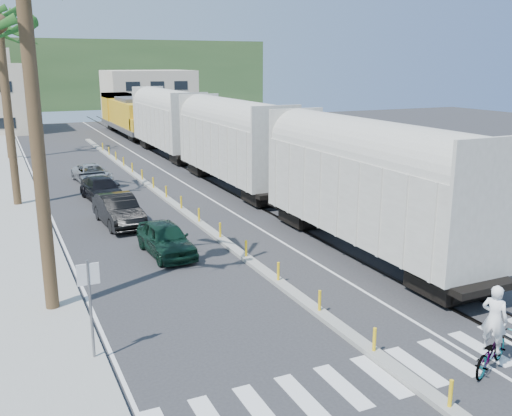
% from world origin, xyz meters
% --- Properties ---
extents(ground, '(140.00, 140.00, 0.00)m').
position_xyz_m(ground, '(0.00, 0.00, 0.00)').
color(ground, '#28282B').
rests_on(ground, ground).
extents(sidewalk, '(3.00, 90.00, 0.15)m').
position_xyz_m(sidewalk, '(-8.50, 25.00, 0.07)').
color(sidewalk, gray).
rests_on(sidewalk, ground).
extents(rails, '(1.56, 100.00, 0.06)m').
position_xyz_m(rails, '(5.00, 28.00, 0.03)').
color(rails, black).
rests_on(rails, ground).
extents(median, '(0.45, 60.00, 0.85)m').
position_xyz_m(median, '(0.00, 19.96, 0.09)').
color(median, gray).
rests_on(median, ground).
extents(crosswalk, '(14.00, 2.20, 0.01)m').
position_xyz_m(crosswalk, '(0.00, -2.00, 0.01)').
color(crosswalk, silver).
rests_on(crosswalk, ground).
extents(lane_markings, '(9.42, 90.00, 0.01)m').
position_xyz_m(lane_markings, '(-2.15, 25.00, 0.00)').
color(lane_markings, silver).
rests_on(lane_markings, ground).
extents(freight_train, '(3.00, 60.94, 5.85)m').
position_xyz_m(freight_train, '(5.00, 27.22, 2.91)').
color(freight_train, '#ABA99D').
rests_on(freight_train, ground).
extents(palm_trees, '(3.50, 37.20, 13.75)m').
position_xyz_m(palm_trees, '(-8.10, 22.70, 10.81)').
color(palm_trees, brown).
rests_on(palm_trees, ground).
extents(street_sign, '(0.60, 0.08, 3.00)m').
position_xyz_m(street_sign, '(-7.30, 2.00, 1.97)').
color(street_sign, slate).
rests_on(street_sign, ground).
extents(buildings, '(38.00, 27.00, 10.00)m').
position_xyz_m(buildings, '(-6.41, 71.66, 4.36)').
color(buildings, beige).
rests_on(buildings, ground).
extents(hillside, '(80.00, 20.00, 12.00)m').
position_xyz_m(hillside, '(0.00, 100.00, 6.00)').
color(hillside, '#385628').
rests_on(hillside, ground).
extents(car_lead, '(2.11, 4.38, 1.43)m').
position_xyz_m(car_lead, '(-2.88, 10.07, 0.72)').
color(car_lead, black).
rests_on(car_lead, ground).
extents(car_second, '(2.25, 4.96, 1.57)m').
position_xyz_m(car_second, '(-3.77, 15.60, 0.78)').
color(car_second, black).
rests_on(car_second, ground).
extents(car_third, '(2.87, 5.09, 1.37)m').
position_xyz_m(car_third, '(-3.53, 21.44, 0.68)').
color(car_third, black).
rests_on(car_third, ground).
extents(car_rear, '(2.79, 4.85, 1.26)m').
position_xyz_m(car_rear, '(-3.22, 27.14, 0.63)').
color(car_rear, '#B1B4B6').
rests_on(car_rear, ground).
extents(cyclist, '(2.29, 2.62, 2.45)m').
position_xyz_m(cyclist, '(2.40, -2.95, 0.76)').
color(cyclist, '#9EA0A5').
rests_on(cyclist, ground).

